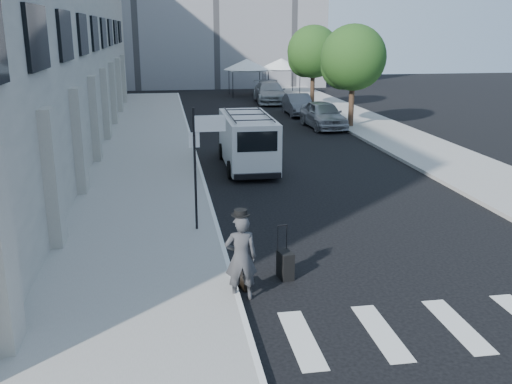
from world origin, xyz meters
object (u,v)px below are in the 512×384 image
object	(u,v)px
briefcase	(243,282)
suitcase	(285,265)
parked_car_b	(298,105)
cargo_van	(247,140)
parked_car_a	(323,115)
parked_car_c	(270,92)
businessman	(241,258)

from	to	relation	value
briefcase	suitcase	size ratio (longest dim) A/B	0.35
parked_car_b	briefcase	bearing A→B (deg)	-104.26
cargo_van	parked_car_a	xyz separation A→B (m)	(5.93, 9.14, -0.34)
parked_car_b	parked_car_c	size ratio (longest dim) A/B	0.76
parked_car_b	parked_car_a	bearing A→B (deg)	-86.01
briefcase	parked_car_b	world-z (taller)	parked_car_b
businessman	cargo_van	bearing A→B (deg)	-97.89
briefcase	parked_car_b	bearing A→B (deg)	59.18
parked_car_a	parked_car_b	size ratio (longest dim) A/B	1.09
briefcase	parked_car_c	xyz separation A→B (m)	(6.88, 33.35, 0.66)
businessman	parked_car_c	size ratio (longest dim) A/B	0.34
cargo_van	parked_car_a	size ratio (longest dim) A/B	1.24
parked_car_b	parked_car_c	bearing A→B (deg)	97.35
businessman	parked_car_a	bearing A→B (deg)	-109.04
briefcase	cargo_van	bearing A→B (deg)	66.25
briefcase	parked_car_c	world-z (taller)	parked_car_c
briefcase	parked_car_a	xyz separation A→B (m)	(7.78, 20.96, 0.64)
cargo_van	parked_car_b	bearing A→B (deg)	69.13
suitcase	parked_car_b	xyz separation A→B (m)	(6.50, 26.05, 0.38)
cargo_van	parked_car_c	world-z (taller)	cargo_van
briefcase	parked_car_b	size ratio (longest dim) A/B	0.10
suitcase	cargo_van	size ratio (longest dim) A/B	0.22
businessman	parked_car_b	world-z (taller)	businessman
businessman	parked_car_a	xyz separation A→B (m)	(7.90, 21.45, -0.16)
cargo_van	parked_car_b	distance (m)	15.71
briefcase	suitcase	bearing A→B (deg)	5.69
cargo_van	parked_car_c	xyz separation A→B (m)	(5.03, 21.53, -0.32)
suitcase	parked_car_b	world-z (taller)	parked_car_b
suitcase	parked_car_a	size ratio (longest dim) A/B	0.27
businessman	suitcase	distance (m)	1.61
businessman	parked_car_b	xyz separation A→B (m)	(7.68, 26.94, -0.25)
suitcase	parked_car_a	bearing A→B (deg)	60.67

